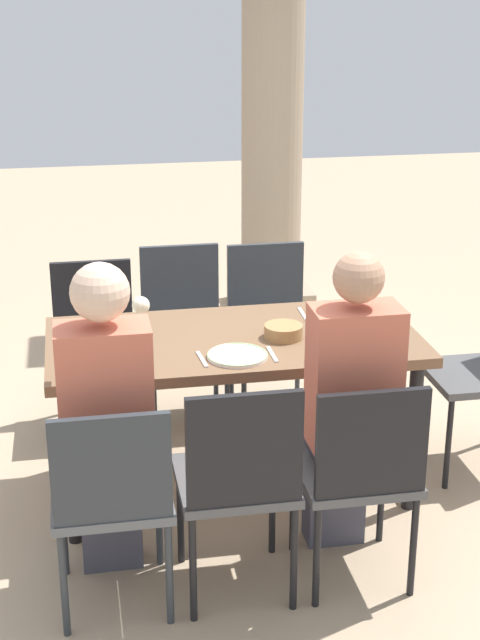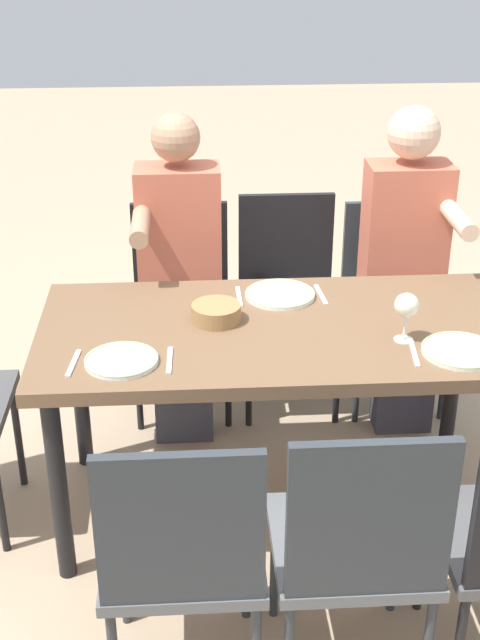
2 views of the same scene
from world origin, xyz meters
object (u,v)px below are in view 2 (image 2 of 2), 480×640
at_px(chair_west_south, 393,289).
at_px(chair_mid_north, 357,542).
at_px(chair_east_north, 182,550).
at_px(bread_basket, 216,313).
at_px(dining_table, 279,346).
at_px(plate_2, 121,360).
at_px(diner_woman_green, 407,260).
at_px(diner_man_white, 179,269).
at_px(wine_glass_0, 407,306).
at_px(plate_0, 461,351).
at_px(chair_mid_south, 288,287).
at_px(chair_east_south, 181,293).
at_px(plate_1, 280,294).

distance_m(chair_west_south, chair_mid_north, 1.71).
distance_m(chair_east_north, bread_basket, 0.93).
distance_m(dining_table, bread_basket, 0.24).
bearing_deg(bread_basket, plate_2, 42.05).
distance_m(diner_woman_green, diner_man_white, 0.94).
relative_size(chair_east_north, wine_glass_0, 5.39).
distance_m(dining_table, wine_glass_0, 0.46).
relative_size(plate_0, bread_basket, 1.48).
distance_m(diner_man_white, plate_0, 1.25).
xyz_separation_m(chair_west_south, wine_glass_0, (0.20, 0.95, 0.37)).
bearing_deg(diner_woman_green, bread_basket, 36.08).
xyz_separation_m(dining_table, chair_mid_south, (-0.13, -0.82, -0.15)).
height_order(chair_mid_south, chair_east_south, chair_mid_south).
relative_size(chair_east_north, diner_man_white, 0.68).
height_order(chair_mid_south, wine_glass_0, wine_glass_0).
height_order(diner_woman_green, wine_glass_0, diner_woman_green).
bearing_deg(diner_man_white, wine_glass_0, 134.02).
height_order(chair_mid_south, diner_woman_green, diner_woman_green).
bearing_deg(bread_basket, diner_man_white, -77.40).
bearing_deg(diner_woman_green, dining_table, 47.17).
bearing_deg(diner_man_white, plate_1, 132.98).
bearing_deg(plate_0, plate_2, -0.31).
bearing_deg(plate_1, chair_mid_north, 95.41).
relative_size(chair_mid_north, plate_0, 3.68).
height_order(diner_woman_green, plate_0, diner_woman_green).
relative_size(chair_mid_south, diner_man_white, 0.69).
bearing_deg(dining_table, plate_2, 23.28).
height_order(chair_west_south, wine_glass_0, wine_glass_0).
bearing_deg(chair_east_south, plate_1, 122.22).
bearing_deg(dining_table, chair_mid_north, 98.77).
height_order(dining_table, chair_mid_south, chair_mid_south).
relative_size(chair_mid_north, plate_1, 3.60).
distance_m(dining_table, plate_2, 0.57).
bearing_deg(wine_glass_0, diner_man_white, -45.98).
bearing_deg(chair_east_north, chair_mid_south, -105.86).
distance_m(dining_table, chair_east_north, 0.91).
bearing_deg(chair_mid_south, chair_mid_north, 90.00).
xyz_separation_m(chair_east_north, diner_woman_green, (-0.94, -1.47, 0.20)).
relative_size(diner_man_white, plate_2, 5.70).
bearing_deg(chair_mid_south, chair_east_north, 74.14).
bearing_deg(chair_west_south, wine_glass_0, 78.19).
relative_size(diner_woman_green, plate_0, 5.35).
xyz_separation_m(chair_east_south, wine_glass_0, (-0.74, 0.95, 0.36)).
bearing_deg(bread_basket, chair_mid_south, -113.91).
xyz_separation_m(chair_mid_north, plate_1, (0.10, -1.06, 0.25)).
height_order(wine_glass_0, bread_basket, wine_glass_0).
relative_size(chair_mid_north, diner_woman_green, 0.69).
bearing_deg(plate_0, plate_1, -41.41).
bearing_deg(dining_table, chair_mid_south, -98.81).
xyz_separation_m(dining_table, chair_mid_north, (-0.13, 0.83, -0.16)).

